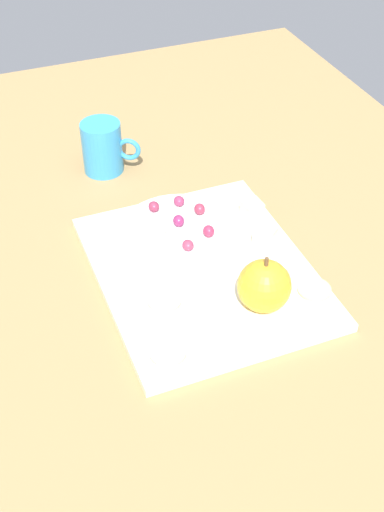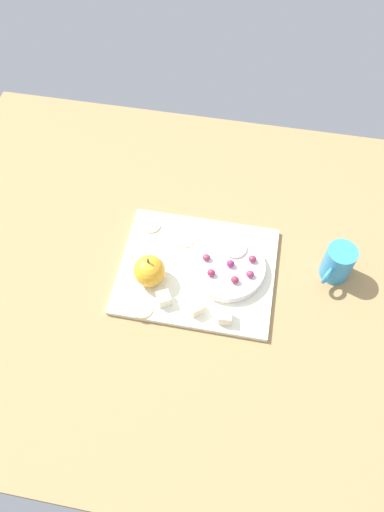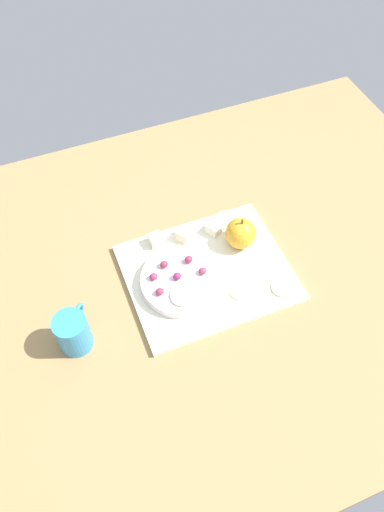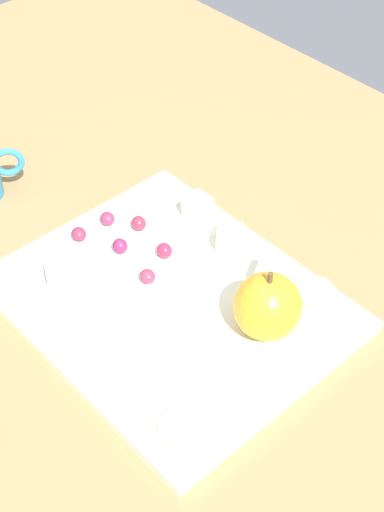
% 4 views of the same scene
% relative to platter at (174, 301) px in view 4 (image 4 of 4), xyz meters
% --- Properties ---
extents(table, '(1.41, 1.02, 0.04)m').
position_rel_platter_xyz_m(table, '(-0.03, -0.00, -0.02)').
color(table, '#96764A').
rests_on(table, ground).
extents(platter, '(0.35, 0.28, 0.01)m').
position_rel_platter_xyz_m(platter, '(0.00, 0.00, 0.00)').
color(platter, silver).
rests_on(platter, table).
extents(serving_dish, '(0.17, 0.17, 0.02)m').
position_rel_platter_xyz_m(serving_dish, '(-0.07, -0.01, 0.02)').
color(serving_dish, white).
rests_on(serving_dish, platter).
extents(apple_whole, '(0.07, 0.07, 0.07)m').
position_rel_platter_xyz_m(apple_whole, '(0.10, 0.04, 0.04)').
color(apple_whole, gold).
rests_on(apple_whole, platter).
extents(apple_stem, '(0.01, 0.01, 0.01)m').
position_rel_platter_xyz_m(apple_stem, '(0.10, 0.04, 0.08)').
color(apple_stem, brown).
rests_on(apple_stem, apple_whole).
extents(cheese_cube_0, '(0.04, 0.04, 0.03)m').
position_rel_platter_xyz_m(cheese_cube_0, '(0.06, 0.09, 0.02)').
color(cheese_cube_0, '#F1E9CE').
rests_on(cheese_cube_0, platter).
extents(cheese_cube_1, '(0.04, 0.04, 0.03)m').
position_rel_platter_xyz_m(cheese_cube_1, '(-0.02, 0.10, 0.02)').
color(cheese_cube_1, '#F9E3BE').
rests_on(cheese_cube_1, platter).
extents(cheese_cube_2, '(0.03, 0.03, 0.03)m').
position_rel_platter_xyz_m(cheese_cube_2, '(-0.08, 0.11, 0.02)').
color(cheese_cube_2, '#F9E9CE').
rests_on(cheese_cube_2, platter).
extents(cracker_0, '(0.05, 0.05, 0.00)m').
position_rel_platter_xyz_m(cracker_0, '(0.04, -0.08, 0.01)').
color(cracker_0, beige).
rests_on(cracker_0, platter).
extents(cracker_1, '(0.05, 0.05, 0.00)m').
position_rel_platter_xyz_m(cracker_1, '(0.10, 0.12, 0.01)').
color(cracker_1, '#DAC085').
rests_on(cracker_1, platter).
extents(cracker_2, '(0.05, 0.05, 0.00)m').
position_rel_platter_xyz_m(cracker_2, '(0.13, -0.10, 0.01)').
color(cracker_2, beige).
rests_on(cracker_2, platter).
extents(grape_0, '(0.02, 0.02, 0.02)m').
position_rel_platter_xyz_m(grape_0, '(-0.07, -0.01, 0.04)').
color(grape_0, '#832655').
rests_on(grape_0, serving_dish).
extents(grape_1, '(0.02, 0.02, 0.01)m').
position_rel_platter_xyz_m(grape_1, '(-0.02, -0.02, 0.04)').
color(grape_1, '#8F344E').
rests_on(grape_1, serving_dish).
extents(grape_2, '(0.02, 0.02, 0.02)m').
position_rel_platter_xyz_m(grape_2, '(-0.09, 0.03, 0.04)').
color(grape_2, '#8F2C42').
rests_on(grape_2, serving_dish).
extents(grape_3, '(0.02, 0.02, 0.02)m').
position_rel_platter_xyz_m(grape_3, '(-0.12, -0.03, 0.04)').
color(grape_3, '#862C46').
rests_on(grape_3, serving_dish).
extents(grape_4, '(0.02, 0.02, 0.02)m').
position_rel_platter_xyz_m(grape_4, '(-0.04, 0.02, 0.04)').
color(grape_4, '#932947').
rests_on(grape_4, serving_dish).
extents(grape_5, '(0.02, 0.02, 0.01)m').
position_rel_platter_xyz_m(grape_5, '(-0.12, 0.01, 0.04)').
color(grape_5, '#8C2F51').
rests_on(grape_5, serving_dish).
extents(apple_slice_0, '(0.05, 0.05, 0.01)m').
position_rel_platter_xyz_m(apple_slice_0, '(-0.08, -0.06, 0.03)').
color(apple_slice_0, beige).
rests_on(apple_slice_0, serving_dish).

